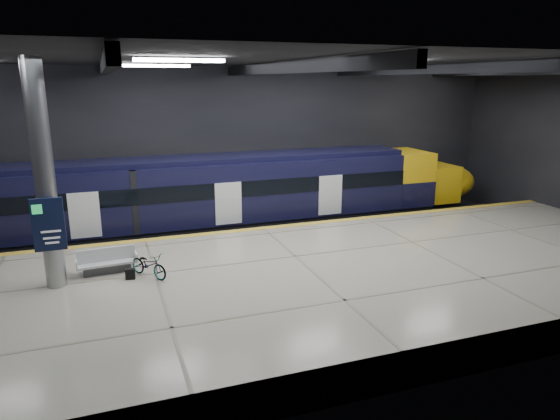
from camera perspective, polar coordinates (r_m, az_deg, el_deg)
name	(u,v)px	position (r m, az deg, el deg)	size (l,w,h in m)	color
ground	(286,274)	(19.56, 0.66, -7.37)	(30.00, 30.00, 0.00)	black
room_shell	(286,126)	(18.21, 0.70, 9.56)	(30.10, 16.10, 8.05)	black
platform	(311,285)	(17.21, 3.57, -8.60)	(30.00, 11.00, 1.10)	#BDB2A0
safety_strip	(264,228)	(21.65, -1.85, -2.08)	(30.00, 0.40, 0.01)	gold
rails	(247,233)	(24.47, -3.80, -2.63)	(30.00, 1.52, 0.16)	gray
train	(196,197)	(23.44, -9.61, 1.43)	(29.40, 2.84, 3.79)	black
bench	(107,263)	(17.70, -19.18, -5.79)	(1.98, 0.93, 0.85)	#595B60
bicycle	(149,265)	(16.86, -14.76, -6.05)	(0.55, 1.59, 0.83)	#99999E
pannier_bag	(130,274)	(16.91, -16.75, -7.00)	(0.30, 0.18, 0.35)	black
info_column	(45,180)	(16.33, -25.31, 3.11)	(0.90, 0.78, 6.90)	#9EA0A5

